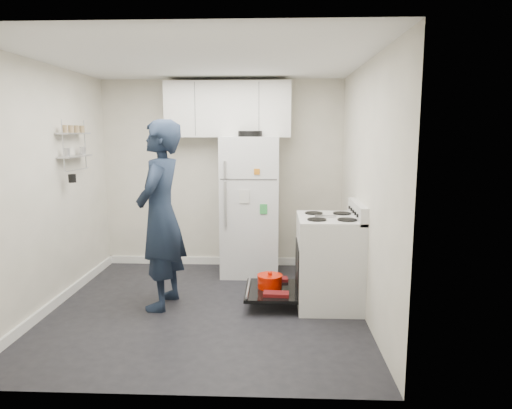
{
  "coord_description": "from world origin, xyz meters",
  "views": [
    {
      "loc": [
        0.71,
        -4.51,
        1.82
      ],
      "look_at": [
        0.5,
        0.3,
        1.05
      ],
      "focal_mm": 32.0,
      "sensor_mm": 36.0,
      "label": 1
    }
  ],
  "objects_px": {
    "refrigerator": "(250,205)",
    "person": "(161,215)",
    "open_oven_door": "(271,287)",
    "electric_range": "(328,262)"
  },
  "relations": [
    {
      "from": "electric_range",
      "to": "person",
      "type": "distance_m",
      "value": 1.8
    },
    {
      "from": "electric_range",
      "to": "person",
      "type": "xyz_separation_m",
      "value": [
        -1.73,
        -0.1,
        0.5
      ]
    },
    {
      "from": "electric_range",
      "to": "refrigerator",
      "type": "relative_size",
      "value": 0.6
    },
    {
      "from": "open_oven_door",
      "to": "refrigerator",
      "type": "relative_size",
      "value": 0.38
    },
    {
      "from": "open_oven_door",
      "to": "person",
      "type": "relative_size",
      "value": 0.36
    },
    {
      "from": "open_oven_door",
      "to": "refrigerator",
      "type": "distance_m",
      "value": 1.32
    },
    {
      "from": "electric_range",
      "to": "refrigerator",
      "type": "bearing_deg",
      "value": 128.47
    },
    {
      "from": "refrigerator",
      "to": "person",
      "type": "xyz_separation_m",
      "value": [
        -0.86,
        -1.2,
        0.08
      ]
    },
    {
      "from": "person",
      "to": "electric_range",
      "type": "bearing_deg",
      "value": 99.31
    },
    {
      "from": "open_oven_door",
      "to": "refrigerator",
      "type": "xyz_separation_m",
      "value": [
        -0.28,
        1.08,
        0.7
      ]
    }
  ]
}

